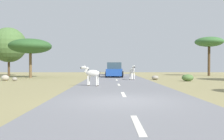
{
  "coord_description": "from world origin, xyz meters",
  "views": [
    {
      "loc": [
        -0.47,
        -9.65,
        1.37
      ],
      "look_at": [
        -0.3,
        10.9,
        1.04
      ],
      "focal_mm": 40.38,
      "sensor_mm": 36.0,
      "label": 1
    }
  ],
  "objects": [
    {
      "name": "tree_5",
      "position": [
        13.17,
        24.85,
        4.63
      ],
      "size": [
        3.83,
        3.83,
        5.37
      ],
      "color": "#4C3823",
      "rests_on": "ground_plane"
    },
    {
      "name": "tree_2",
      "position": [
        -14.42,
        25.13,
        4.26
      ],
      "size": [
        4.78,
        4.78,
        6.66
      ],
      "color": "brown",
      "rests_on": "ground_plane"
    },
    {
      "name": "car_1",
      "position": [
        0.11,
        27.85,
        0.85
      ],
      "size": [
        2.11,
        4.39,
        1.74
      ],
      "rotation": [
        0.0,
        0.0,
        0.03
      ],
      "color": "silver",
      "rests_on": "road"
    },
    {
      "name": "zebra_0",
      "position": [
        1.66,
        14.26,
        0.89
      ],
      "size": [
        0.57,
        1.48,
        1.4
      ],
      "rotation": [
        0.0,
        0.0,
        3.34
      ],
      "color": "silver",
      "rests_on": "road"
    },
    {
      "name": "bush_0",
      "position": [
        6.51,
        12.87,
        0.31
      ],
      "size": [
        1.04,
        0.94,
        0.63
      ],
      "primitive_type": "ellipsoid",
      "color": "#4C7038",
      "rests_on": "ground_plane"
    },
    {
      "name": "rock_1",
      "position": [
        -10.18,
        13.68,
        0.27
      ],
      "size": [
        0.73,
        0.56,
        0.54
      ],
      "primitive_type": "ellipsoid",
      "color": "#A89E8C",
      "rests_on": "ground_plane"
    },
    {
      "name": "ground_plane",
      "position": [
        0.0,
        0.0,
        0.0
      ],
      "size": [
        90.0,
        90.0,
        0.0
      ],
      "primitive_type": "plane",
      "color": "#8E8456"
    },
    {
      "name": "rock_2",
      "position": [
        -9.18,
        13.37,
        0.17
      ],
      "size": [
        0.46,
        0.35,
        0.35
      ],
      "primitive_type": "ellipsoid",
      "color": "gray",
      "rests_on": "ground_plane"
    },
    {
      "name": "tree_3",
      "position": [
        -9.78,
        19.85,
        3.67
      ],
      "size": [
        4.91,
        4.91,
        4.55
      ],
      "color": "brown",
      "rests_on": "ground_plane"
    },
    {
      "name": "car_0",
      "position": [
        0.1,
        20.42,
        0.85
      ],
      "size": [
        2.25,
        4.45,
        1.74
      ],
      "rotation": [
        0.0,
        0.0,
        -0.07
      ],
      "color": "#1E479E",
      "rests_on": "road"
    },
    {
      "name": "road",
      "position": [
        0.16,
        0.0,
        0.03
      ],
      "size": [
        6.0,
        64.0,
        0.05
      ],
      "primitive_type": "cube",
      "color": "slate",
      "rests_on": "ground_plane"
    },
    {
      "name": "rock_0",
      "position": [
        4.02,
        15.22,
        0.21
      ],
      "size": [
        0.7,
        0.76,
        0.43
      ],
      "primitive_type": "ellipsoid",
      "color": "gray",
      "rests_on": "ground_plane"
    },
    {
      "name": "lane_markings",
      "position": [
        0.16,
        -1.0,
        0.05
      ],
      "size": [
        0.16,
        56.0,
        0.01
      ],
      "color": "silver",
      "rests_on": "road"
    },
    {
      "name": "zebra_2",
      "position": [
        -1.68,
        7.01,
        0.87
      ],
      "size": [
        1.4,
        0.72,
        1.37
      ],
      "rotation": [
        0.0,
        0.0,
        1.23
      ],
      "color": "silver",
      "rests_on": "road"
    }
  ]
}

